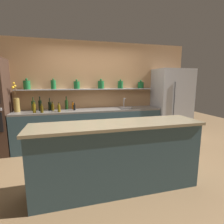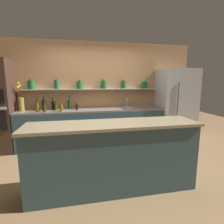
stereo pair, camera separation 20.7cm
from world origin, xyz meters
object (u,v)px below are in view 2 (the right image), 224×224
object	(u,v)px
bottle_oil_2	(45,108)
refrigerator	(176,105)
bottle_wine_3	(53,105)
bottle_wine_8	(44,105)
bottle_sauce_1	(77,107)
bottle_sauce_0	(62,108)
bottle_oil_7	(37,108)
bottle_oil_10	(56,107)
bottle_oil_4	(61,108)
bottle_sauce_9	(76,106)
flower_vase	(21,102)
bottle_wine_6	(69,104)
sink_fixture	(128,107)
bottle_wine_5	(37,105)

from	to	relation	value
bottle_oil_2	refrigerator	bearing A→B (deg)	2.40
bottle_oil_2	bottle_wine_3	distance (m)	0.34
bottle_wine_8	bottle_sauce_1	bearing A→B (deg)	-6.85
bottle_sauce_0	bottle_oil_7	distance (m)	0.53
bottle_sauce_0	bottle_oil_2	world-z (taller)	bottle_oil_2
bottle_oil_10	bottle_wine_8	bearing A→B (deg)	177.51
bottle_sauce_0	bottle_oil_2	size ratio (longest dim) A/B	0.78
bottle_oil_4	bottle_sauce_9	world-z (taller)	bottle_oil_4
flower_vase	bottle_sauce_0	size ratio (longest dim) A/B	3.91
bottle_wine_6	bottle_oil_7	world-z (taller)	bottle_wine_6
refrigerator	bottle_oil_7	xyz separation A→B (m)	(-3.50, -0.12, 0.06)
bottle_oil_2	bottle_oil_10	xyz separation A→B (m)	(0.21, 0.24, -0.00)
sink_fixture	bottle_wine_5	size ratio (longest dim) A/B	1.02
bottle_oil_4	bottle_sauce_0	bearing A→B (deg)	88.52
bottle_wine_3	bottle_sauce_9	world-z (taller)	bottle_wine_3
bottle_wine_3	bottle_wine_6	size ratio (longest dim) A/B	0.93
bottle_wine_5	flower_vase	bearing A→B (deg)	-171.81
bottle_wine_6	bottle_wine_8	world-z (taller)	bottle_wine_8
bottle_oil_7	bottle_sauce_9	bearing A→B (deg)	20.28
sink_fixture	bottle_oil_4	xyz separation A→B (m)	(-1.65, -0.19, 0.07)
bottle_wine_3	bottle_wine_8	size ratio (longest dim) A/B	0.87
bottle_wine_5	bottle_wine_6	size ratio (longest dim) A/B	1.02
bottle_wine_6	flower_vase	bearing A→B (deg)	-175.21
bottle_wine_6	bottle_wine_8	size ratio (longest dim) A/B	0.94
bottle_oil_2	bottle_wine_5	xyz separation A→B (m)	(-0.21, 0.31, 0.04)
sink_fixture	bottle_wine_6	bearing A→B (deg)	173.83
bottle_oil_4	bottle_wine_5	xyz separation A→B (m)	(-0.58, 0.30, 0.03)
sink_fixture	bottle_oil_10	xyz separation A→B (m)	(-1.80, 0.06, 0.06)
bottle_oil_7	bottle_oil_4	bearing A→B (deg)	-1.81
bottle_wine_6	bottle_oil_7	size ratio (longest dim) A/B	1.25
bottle_sauce_9	bottle_sauce_1	bearing A→B (deg)	-79.97
bottle_oil_2	bottle_oil_10	world-z (taller)	bottle_oil_2
bottle_wine_3	bottle_wine_8	xyz separation A→B (m)	(-0.21, -0.04, 0.02)
bottle_wine_8	bottle_sauce_0	bearing A→B (deg)	-20.42
sink_fixture	bottle_sauce_0	bearing A→B (deg)	-176.79
refrigerator	bottle_oil_10	xyz separation A→B (m)	(-3.13, 0.10, 0.04)
bottle_sauce_0	bottle_wine_6	size ratio (longest dim) A/B	0.53
refrigerator	flower_vase	size ratio (longest dim) A/B	2.89
refrigerator	bottle_sauce_1	distance (m)	2.63
bottle_oil_10	bottle_sauce_0	bearing A→B (deg)	-43.70
bottle_sauce_0	bottle_oil_7	world-z (taller)	bottle_oil_7
bottle_sauce_0	bottle_oil_10	bearing A→B (deg)	136.30
bottle_sauce_0	bottle_wine_6	world-z (taller)	bottle_wine_6
refrigerator	bottle_wine_5	distance (m)	3.57
flower_vase	bottle_oil_2	world-z (taller)	flower_vase
refrigerator	bottle_wine_3	distance (m)	3.20
sink_fixture	bottle_oil_2	bearing A→B (deg)	-174.65
bottle_oil_4	bottle_wine_6	size ratio (longest dim) A/B	0.69
bottle_sauce_0	bottle_wine_3	distance (m)	0.30
bottle_sauce_1	bottle_oil_7	world-z (taller)	bottle_oil_7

